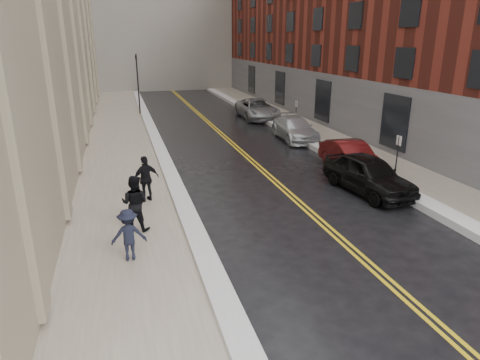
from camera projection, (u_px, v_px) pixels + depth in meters
ground at (313, 305)px, 10.88m from camera, size 160.00×160.00×0.00m
sidewalk_left at (120, 156)px, 24.31m from camera, size 4.00×64.00×0.15m
sidewalk_right at (335, 141)px, 27.79m from camera, size 3.00×64.00×0.15m
lane_stripe_a at (237, 149)px, 26.11m from camera, size 0.12×64.00×0.01m
lane_stripe_b at (241, 149)px, 26.17m from camera, size 0.12×64.00×0.01m
snow_ridge_left at (161, 153)px, 24.89m from camera, size 0.70×60.80×0.26m
snow_ridge_right at (309, 142)px, 27.29m from camera, size 0.85×60.80×0.30m
building_right at (398, 4)px, 33.55m from camera, size 14.00×50.00×18.00m
traffic_signal at (138, 80)px, 36.64m from camera, size 0.18×0.15×5.20m
parking_sign_near at (397, 154)px, 19.80m from camera, size 0.06×0.35×2.23m
parking_sign_far at (296, 113)px, 30.75m from camera, size 0.06×0.35×2.23m
car_black at (368, 174)px, 18.63m from camera, size 2.49×5.04×1.65m
car_maroon at (351, 156)px, 21.73m from camera, size 1.70×4.56×1.49m
car_silver_near at (295, 129)px, 28.43m from camera, size 2.33×5.20×1.48m
car_silver_far at (257, 109)px, 35.81m from camera, size 2.91×5.97×1.64m
pedestrian_a at (135, 203)px, 14.54m from camera, size 1.17×1.07×1.96m
pedestrian_b at (129, 235)px, 12.61m from camera, size 1.05×0.62×1.60m
pedestrian_c at (146, 179)px, 17.19m from camera, size 1.19×0.82×1.88m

